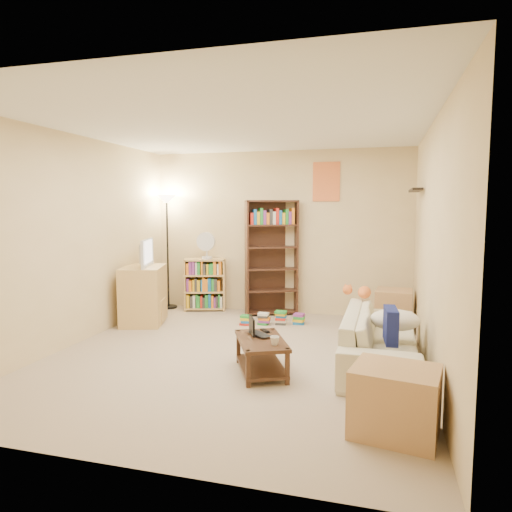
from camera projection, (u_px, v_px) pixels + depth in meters
The scene contains 19 objects.
room at pixel (235, 209), 4.88m from camera, with size 4.50×4.54×2.52m.
sofa at pixel (381, 339), 4.75m from camera, with size 0.77×1.91×0.55m, color beige.
navy_pillow at pixel (391, 325), 4.31m from camera, with size 0.36×0.11×0.33m, color navy.
cream_blanket at pixel (395, 320), 4.74m from camera, with size 0.51×0.36×0.22m, color white.
tabby_cat at pixel (361, 292), 5.48m from camera, with size 0.43×0.16×0.15m.
coffee_table at pixel (261, 352), 4.51m from camera, with size 0.72×0.89×0.35m.
laptop at pixel (263, 334), 4.64m from camera, with size 0.35×0.34×0.02m, color black.
laptop_screen at pixel (252, 326), 4.61m from camera, with size 0.01×0.26×0.17m, color white.
mug at pixel (275, 341), 4.30m from camera, with size 0.13×0.13×0.08m, color silver.
tv_remote at pixel (265, 331), 4.77m from camera, with size 0.04×0.14×0.02m, color black.
tv_stand at pixel (143, 295), 6.46m from camera, with size 0.54×0.75×0.81m, color #DAB16A.
television at pixel (142, 253), 6.39m from camera, with size 0.28×0.67×0.39m, color black.
tall_bookshelf at pixel (271, 255), 6.93m from camera, with size 0.82×0.56×1.75m.
short_bookshelf at pixel (205, 285), 7.27m from camera, with size 0.69×0.43×0.83m.
desk_fan at pixel (206, 244), 7.15m from camera, with size 0.29×0.17×0.43m.
floor_lamp at pixel (167, 218), 7.32m from camera, with size 0.31×0.31×1.84m.
side_table at pixel (394, 309), 6.15m from camera, with size 0.47×0.47×0.54m, color tan.
end_cabinet at pixel (395, 401), 3.29m from camera, with size 0.60×0.50×0.50m, color tan.
book_stacks at pixel (273, 319), 6.39m from camera, with size 0.87×0.36×0.20m.
Camera 1 is at (1.51, -4.66, 1.64)m, focal length 32.00 mm.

